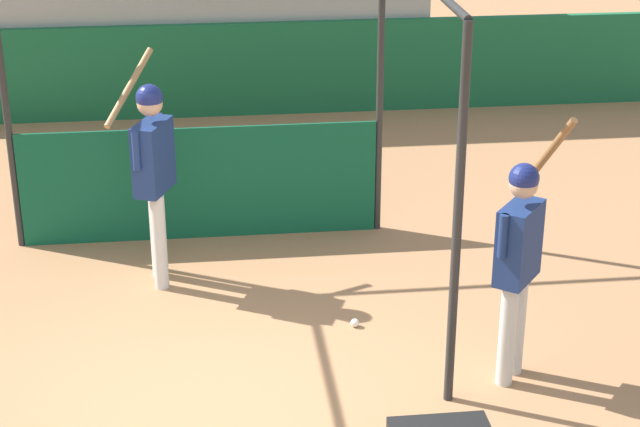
% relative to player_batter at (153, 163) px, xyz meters
% --- Properties ---
extents(ground_plane, '(60.00, 60.00, 0.00)m').
position_rel_player_batter_xyz_m(ground_plane, '(0.40, -2.35, -1.19)').
color(ground_plane, '#A8754C').
extents(outfield_wall, '(24.00, 0.12, 1.28)m').
position_rel_player_batter_xyz_m(outfield_wall, '(0.40, 5.09, -0.54)').
color(outfield_wall, '#196038').
rests_on(outfield_wall, ground).
extents(batting_cage, '(3.71, 3.36, 2.97)m').
position_rel_player_batter_xyz_m(batting_cage, '(0.41, 0.36, 0.05)').
color(batting_cage, '#282828').
rests_on(batting_cage, ground).
extents(player_batter, '(0.62, 1.01, 2.07)m').
position_rel_player_batter_xyz_m(player_batter, '(0.00, 0.00, 0.00)').
color(player_batter, silver).
rests_on(player_batter, ground).
extents(player_waiting, '(0.62, 0.80, 2.13)m').
position_rel_player_batter_xyz_m(player_waiting, '(2.79, -2.05, -0.08)').
color(player_waiting, silver).
rests_on(player_waiting, ground).
extents(baseball, '(0.07, 0.07, 0.07)m').
position_rel_player_batter_xyz_m(baseball, '(1.69, -1.10, -1.15)').
color(baseball, white).
rests_on(baseball, ground).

